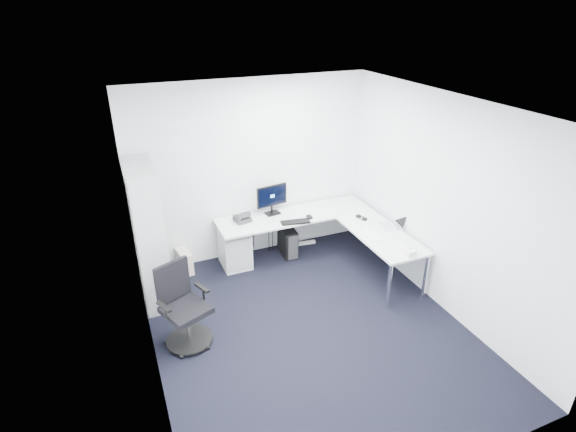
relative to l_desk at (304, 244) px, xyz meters
name	(u,v)px	position (x,y,z in m)	size (l,w,h in m)	color
ground	(310,330)	(-0.55, -1.40, -0.35)	(4.20, 4.20, 0.00)	black
ceiling	(316,108)	(-0.55, -1.40, 2.35)	(4.20, 4.20, 0.00)	white
wall_back	(251,171)	(-0.55, 0.70, 1.00)	(3.60, 0.02, 2.70)	white
wall_front	(440,361)	(-0.55, -3.50, 1.00)	(3.60, 0.02, 2.70)	white
wall_left	(142,266)	(-2.35, -1.40, 1.00)	(0.02, 4.20, 2.70)	white
wall_right	(444,206)	(1.25, -1.40, 1.00)	(0.02, 4.20, 2.70)	white
l_desk	(304,244)	(0.00, 0.00, 0.00)	(2.39, 1.34, 0.70)	silver
drawer_pedestal	(235,247)	(-0.96, 0.39, -0.04)	(0.41, 0.50, 0.62)	silver
bookshelf	(148,235)	(-2.17, 0.05, 0.59)	(0.36, 0.94, 1.87)	#B0B3B3
task_chair	(186,308)	(-1.95, -1.06, 0.15)	(0.56, 0.56, 1.00)	black
black_pc_tower	(287,241)	(-0.10, 0.39, -0.12)	(0.20, 0.46, 0.45)	black
beige_pc_tower	(184,261)	(-1.70, 0.51, -0.18)	(0.16, 0.36, 0.34)	beige
power_strip	(304,243)	(0.27, 0.56, -0.33)	(0.37, 0.06, 0.04)	white
monitor	(272,200)	(-0.31, 0.49, 0.59)	(0.50, 0.16, 0.48)	black
black_keyboard	(295,222)	(-0.10, 0.08, 0.36)	(0.42, 0.15, 0.02)	black
mouse	(309,217)	(0.15, 0.14, 0.37)	(0.07, 0.11, 0.03)	black
desk_phone	(242,217)	(-0.81, 0.42, 0.42)	(0.21, 0.21, 0.15)	#2E2E31
laptop	(389,220)	(1.08, -0.56, 0.46)	(0.31, 0.30, 0.22)	silver
white_keyboard	(372,234)	(0.72, -0.68, 0.36)	(0.11, 0.40, 0.01)	white
headphones	(362,217)	(0.86, -0.17, 0.37)	(0.12, 0.18, 0.05)	black
orange_fruit	(404,247)	(0.89, -1.19, 0.39)	(0.07, 0.07, 0.07)	orange
tissue_box	(407,251)	(0.86, -1.29, 0.39)	(0.13, 0.24, 0.08)	white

